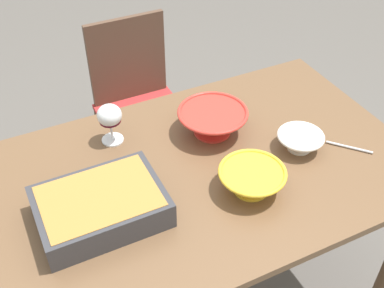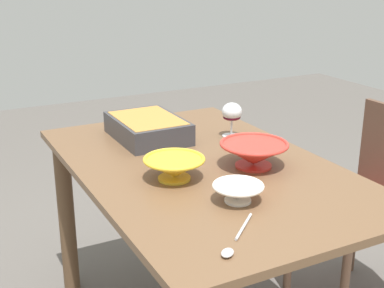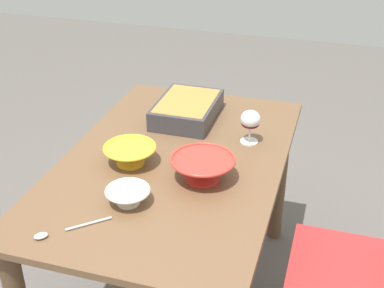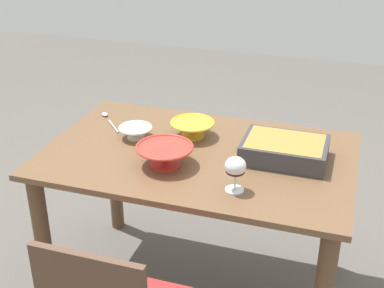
{
  "view_description": "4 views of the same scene",
  "coord_description": "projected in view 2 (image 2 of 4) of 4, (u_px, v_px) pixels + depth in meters",
  "views": [
    {
      "loc": [
        -0.54,
        -0.99,
        1.81
      ],
      "look_at": [
        -0.02,
        0.06,
        0.81
      ],
      "focal_mm": 45.41,
      "sensor_mm": 36.0,
      "label": 1
    },
    {
      "loc": [
        1.53,
        -0.84,
        1.43
      ],
      "look_at": [
        -0.11,
        0.02,
        0.79
      ],
      "focal_mm": 49.65,
      "sensor_mm": 36.0,
      "label": 2
    },
    {
      "loc": [
        1.67,
        0.58,
        1.81
      ],
      "look_at": [
        -0.03,
        0.07,
        0.82
      ],
      "focal_mm": 49.28,
      "sensor_mm": 36.0,
      "label": 3
    },
    {
      "loc": [
        -0.6,
        1.95,
        1.81
      ],
      "look_at": [
        0.0,
        0.08,
        0.84
      ],
      "focal_mm": 49.45,
      "sensor_mm": 36.0,
      "label": 4
    }
  ],
  "objects": [
    {
      "name": "serving_bowl",
      "position": [
        238.0,
        191.0,
        1.57
      ],
      "size": [
        0.16,
        0.16,
        0.06
      ],
      "color": "white",
      "rests_on": "dining_table"
    },
    {
      "name": "mixing_bowl",
      "position": [
        174.0,
        167.0,
        1.73
      ],
      "size": [
        0.2,
        0.2,
        0.08
      ],
      "color": "yellow",
      "rests_on": "dining_table"
    },
    {
      "name": "serving_spoon",
      "position": [
        233.0,
        243.0,
        1.34
      ],
      "size": [
        0.18,
        0.2,
        0.01
      ],
      "color": "silver",
      "rests_on": "dining_table"
    },
    {
      "name": "wine_glass",
      "position": [
        232.0,
        114.0,
        2.14
      ],
      "size": [
        0.08,
        0.08,
        0.14
      ],
      "color": "white",
      "rests_on": "dining_table"
    },
    {
      "name": "casserole_dish",
      "position": [
        148.0,
        127.0,
        2.14
      ],
      "size": [
        0.35,
        0.25,
        0.09
      ],
      "color": "#38383D",
      "rests_on": "dining_table"
    },
    {
      "name": "chair",
      "position": [
        369.0,
        200.0,
        2.26
      ],
      "size": [
        0.39,
        0.42,
        0.86
      ],
      "color": "#B22D2D",
      "rests_on": "ground_plane"
    },
    {
      "name": "small_bowl",
      "position": [
        254.0,
        153.0,
        1.84
      ],
      "size": [
        0.24,
        0.24,
        0.09
      ],
      "color": "red",
      "rests_on": "dining_table"
    },
    {
      "name": "dining_table",
      "position": [
        202.0,
        200.0,
        1.92
      ],
      "size": [
        1.33,
        0.85,
        0.75
      ],
      "color": "brown",
      "rests_on": "ground_plane"
    }
  ]
}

